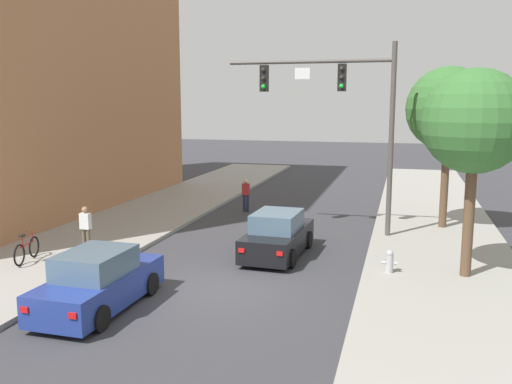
{
  "coord_description": "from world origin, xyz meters",
  "views": [
    {
      "loc": [
        5.11,
        -14.59,
        5.41
      ],
      "look_at": [
        -0.29,
        5.35,
        2.0
      ],
      "focal_mm": 38.59,
      "sensor_mm": 36.0,
      "label": 1
    }
  ],
  "objects_px": {
    "bicycle_leaning": "(27,250)",
    "fire_hydrant": "(389,261)",
    "car_lead_black": "(278,236)",
    "car_following_blue": "(99,282)",
    "pedestrian_sidewalk_left_walker": "(86,227)",
    "pedestrian_crossing_road": "(246,193)",
    "street_tree_nearest": "(475,122)",
    "street_tree_second": "(449,109)",
    "traffic_signal_mast": "(344,103)"
  },
  "relations": [
    {
      "from": "bicycle_leaning",
      "to": "car_lead_black",
      "type": "bearing_deg",
      "value": 23.49
    },
    {
      "from": "pedestrian_crossing_road",
      "to": "bicycle_leaning",
      "type": "bearing_deg",
      "value": -112.78
    },
    {
      "from": "traffic_signal_mast",
      "to": "car_following_blue",
      "type": "relative_size",
      "value": 1.76
    },
    {
      "from": "traffic_signal_mast",
      "to": "fire_hydrant",
      "type": "bearing_deg",
      "value": -67.22
    },
    {
      "from": "car_lead_black",
      "to": "bicycle_leaning",
      "type": "distance_m",
      "value": 8.47
    },
    {
      "from": "traffic_signal_mast",
      "to": "fire_hydrant",
      "type": "relative_size",
      "value": 10.42
    },
    {
      "from": "pedestrian_sidewalk_left_walker",
      "to": "pedestrian_crossing_road",
      "type": "distance_m",
      "value": 9.71
    },
    {
      "from": "car_following_blue",
      "to": "pedestrian_sidewalk_left_walker",
      "type": "height_order",
      "value": "pedestrian_sidewalk_left_walker"
    },
    {
      "from": "traffic_signal_mast",
      "to": "car_lead_black",
      "type": "relative_size",
      "value": 1.74
    },
    {
      "from": "street_tree_nearest",
      "to": "fire_hydrant",
      "type": "bearing_deg",
      "value": -172.7
    },
    {
      "from": "car_following_blue",
      "to": "fire_hydrant",
      "type": "bearing_deg",
      "value": 32.86
    },
    {
      "from": "car_lead_black",
      "to": "pedestrian_sidewalk_left_walker",
      "type": "distance_m",
      "value": 6.75
    },
    {
      "from": "traffic_signal_mast",
      "to": "car_lead_black",
      "type": "bearing_deg",
      "value": -117.63
    },
    {
      "from": "pedestrian_crossing_road",
      "to": "street_tree_second",
      "type": "relative_size",
      "value": 0.25
    },
    {
      "from": "car_lead_black",
      "to": "street_tree_second",
      "type": "height_order",
      "value": "street_tree_second"
    },
    {
      "from": "pedestrian_crossing_road",
      "to": "street_tree_nearest",
      "type": "distance_m",
      "value": 13.27
    },
    {
      "from": "car_following_blue",
      "to": "bicycle_leaning",
      "type": "bearing_deg",
      "value": 147.32
    },
    {
      "from": "car_lead_black",
      "to": "pedestrian_crossing_road",
      "type": "xyz_separation_m",
      "value": [
        -3.29,
        7.3,
        0.19
      ]
    },
    {
      "from": "street_tree_second",
      "to": "traffic_signal_mast",
      "type": "bearing_deg",
      "value": -152.23
    },
    {
      "from": "bicycle_leaning",
      "to": "traffic_signal_mast",
      "type": "bearing_deg",
      "value": 35.56
    },
    {
      "from": "car_following_blue",
      "to": "street_tree_nearest",
      "type": "relative_size",
      "value": 0.69
    },
    {
      "from": "traffic_signal_mast",
      "to": "pedestrian_sidewalk_left_walker",
      "type": "distance_m",
      "value": 10.76
    },
    {
      "from": "street_tree_nearest",
      "to": "street_tree_second",
      "type": "distance_m",
      "value": 6.8
    },
    {
      "from": "traffic_signal_mast",
      "to": "fire_hydrant",
      "type": "distance_m",
      "value": 7.22
    },
    {
      "from": "pedestrian_sidewalk_left_walker",
      "to": "pedestrian_crossing_road",
      "type": "xyz_separation_m",
      "value": [
        3.19,
        9.17,
        -0.15
      ]
    },
    {
      "from": "car_lead_black",
      "to": "fire_hydrant",
      "type": "xyz_separation_m",
      "value": [
        3.9,
        -1.46,
        -0.22
      ]
    },
    {
      "from": "car_lead_black",
      "to": "fire_hydrant",
      "type": "bearing_deg",
      "value": -20.56
    },
    {
      "from": "car_lead_black",
      "to": "street_tree_second",
      "type": "bearing_deg",
      "value": 43.68
    },
    {
      "from": "car_lead_black",
      "to": "bicycle_leaning",
      "type": "xyz_separation_m",
      "value": [
        -7.77,
        -3.38,
        -0.18
      ]
    },
    {
      "from": "bicycle_leaning",
      "to": "street_tree_second",
      "type": "height_order",
      "value": "street_tree_second"
    },
    {
      "from": "street_tree_nearest",
      "to": "pedestrian_sidewalk_left_walker",
      "type": "bearing_deg",
      "value": -176.83
    },
    {
      "from": "street_tree_second",
      "to": "pedestrian_sidewalk_left_walker",
      "type": "bearing_deg",
      "value": -148.78
    },
    {
      "from": "car_following_blue",
      "to": "fire_hydrant",
      "type": "relative_size",
      "value": 5.93
    },
    {
      "from": "car_following_blue",
      "to": "car_lead_black",
      "type": "bearing_deg",
      "value": 61.13
    },
    {
      "from": "pedestrian_sidewalk_left_walker",
      "to": "fire_hydrant",
      "type": "xyz_separation_m",
      "value": [
        10.37,
        0.41,
        -0.56
      ]
    },
    {
      "from": "car_following_blue",
      "to": "street_tree_second",
      "type": "relative_size",
      "value": 0.64
    },
    {
      "from": "pedestrian_sidewalk_left_walker",
      "to": "bicycle_leaning",
      "type": "xyz_separation_m",
      "value": [
        -1.29,
        -1.5,
        -0.52
      ]
    },
    {
      "from": "fire_hydrant",
      "to": "pedestrian_sidewalk_left_walker",
      "type": "bearing_deg",
      "value": -177.73
    },
    {
      "from": "pedestrian_crossing_road",
      "to": "fire_hydrant",
      "type": "distance_m",
      "value": 11.34
    },
    {
      "from": "pedestrian_sidewalk_left_walker",
      "to": "street_tree_second",
      "type": "bearing_deg",
      "value": 31.22
    },
    {
      "from": "bicycle_leaning",
      "to": "fire_hydrant",
      "type": "xyz_separation_m",
      "value": [
        11.67,
        1.92,
        -0.03
      ]
    },
    {
      "from": "bicycle_leaning",
      "to": "fire_hydrant",
      "type": "bearing_deg",
      "value": 9.33
    },
    {
      "from": "car_lead_black",
      "to": "bicycle_leaning",
      "type": "relative_size",
      "value": 2.47
    },
    {
      "from": "car_following_blue",
      "to": "bicycle_leaning",
      "type": "height_order",
      "value": "car_following_blue"
    },
    {
      "from": "pedestrian_sidewalk_left_walker",
      "to": "fire_hydrant",
      "type": "relative_size",
      "value": 2.28
    },
    {
      "from": "car_following_blue",
      "to": "pedestrian_crossing_road",
      "type": "relative_size",
      "value": 2.6
    },
    {
      "from": "pedestrian_sidewalk_left_walker",
      "to": "pedestrian_crossing_road",
      "type": "height_order",
      "value": "pedestrian_sidewalk_left_walker"
    },
    {
      "from": "bicycle_leaning",
      "to": "street_tree_nearest",
      "type": "relative_size",
      "value": 0.28
    },
    {
      "from": "car_following_blue",
      "to": "street_tree_second",
      "type": "distance_m",
      "value": 15.64
    },
    {
      "from": "car_lead_black",
      "to": "street_tree_nearest",
      "type": "bearing_deg",
      "value": -10.79
    }
  ]
}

